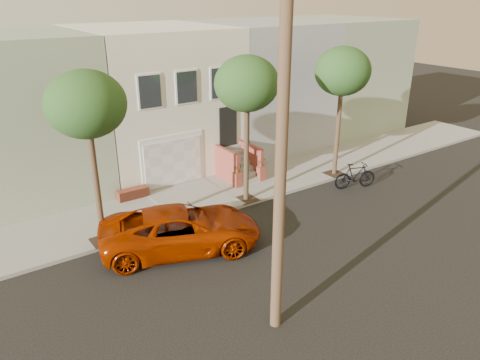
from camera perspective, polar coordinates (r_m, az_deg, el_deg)
ground at (r=17.26m, az=5.57°, el=-8.12°), size 90.00×90.00×0.00m
sidewalk at (r=21.11m, az=-3.73°, el=-1.87°), size 40.00×3.70×0.15m
house_row at (r=24.99m, az=-10.97°, el=10.25°), size 33.10×11.70×7.00m
tree_left at (r=16.12m, az=-18.61°, el=8.78°), size 2.70×2.57×6.30m
tree_mid at (r=18.90m, az=0.85°, el=11.79°), size 2.70×2.57×6.30m
tree_right at (r=22.49m, az=12.67°, el=12.98°), size 2.70×2.57×6.30m
pickup_truck at (r=16.74m, az=-7.36°, el=-6.10°), size 6.32×4.45×1.60m
motorcycle at (r=22.45m, az=14.15°, el=0.52°), size 2.17×1.28×1.26m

